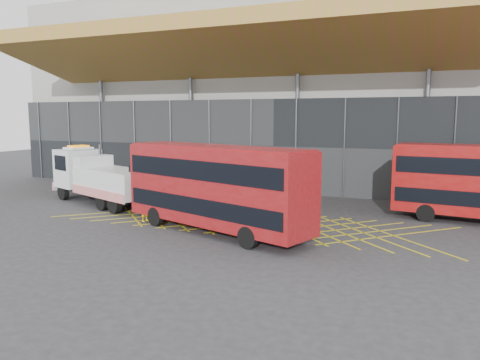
% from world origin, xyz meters
% --- Properties ---
extents(ground_plane, '(120.00, 120.00, 0.00)m').
position_xyz_m(ground_plane, '(0.00, 0.00, 0.00)').
color(ground_plane, '#2D2D30').
extents(road_markings, '(24.76, 7.16, 0.01)m').
position_xyz_m(road_markings, '(4.00, 0.00, 0.01)').
color(road_markings, gold).
rests_on(road_markings, ground_plane).
extents(construction_building, '(55.00, 23.97, 18.00)m').
position_xyz_m(construction_building, '(1.92, 18.40, 8.98)').
color(construction_building, gray).
rests_on(construction_building, ground_plane).
extents(recovery_truck, '(12.15, 6.65, 4.33)m').
position_xyz_m(recovery_truck, '(-8.36, 1.50, 2.00)').
color(recovery_truck, black).
rests_on(recovery_truck, ground_plane).
extents(bus_towed, '(12.31, 6.64, 4.92)m').
position_xyz_m(bus_towed, '(3.41, -3.14, 2.73)').
color(bus_towed, maroon).
rests_on(bus_towed, ground_plane).
extents(worker, '(0.51, 0.69, 1.72)m').
position_xyz_m(worker, '(-1.90, -2.23, 0.86)').
color(worker, yellow).
rests_on(worker, ground_plane).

